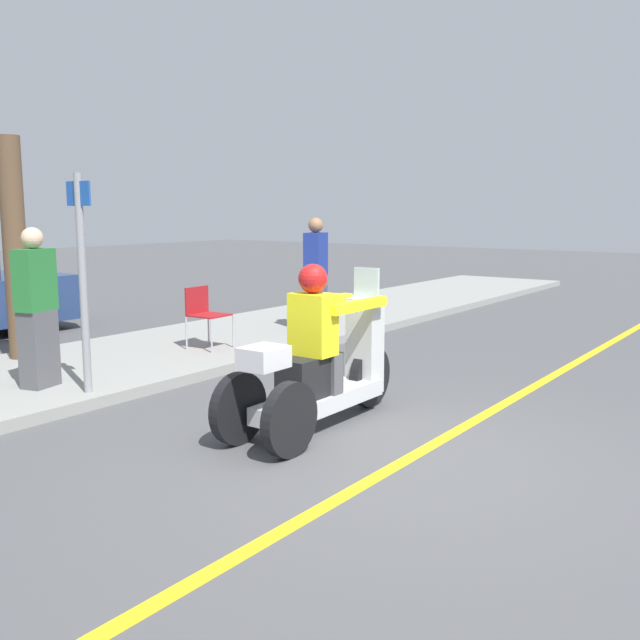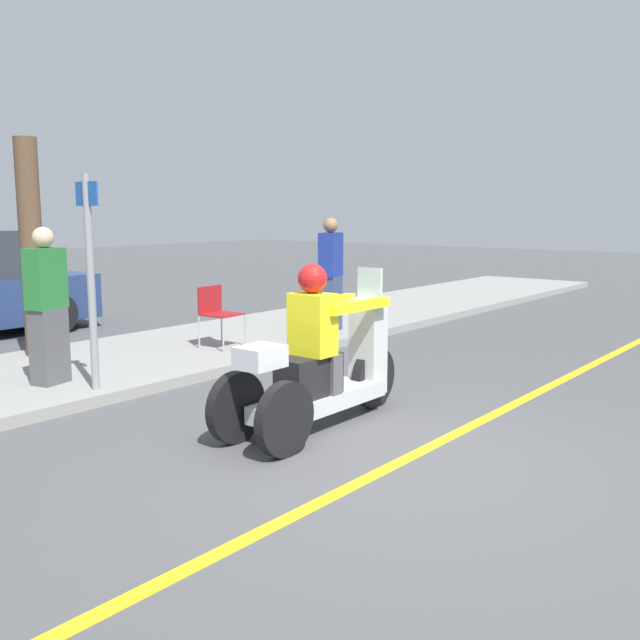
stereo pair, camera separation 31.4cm
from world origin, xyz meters
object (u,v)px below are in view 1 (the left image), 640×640
at_px(spectator_mid_group, 316,277).
at_px(street_sign, 83,275).
at_px(tree_trunk, 15,249).
at_px(folding_chair_curbside, 204,311).
at_px(motorcycle_trike, 320,369).
at_px(spectator_end_of_line, 37,311).

height_order(spectator_mid_group, street_sign, street_sign).
distance_m(tree_trunk, street_sign, 2.22).
height_order(folding_chair_curbside, street_sign, street_sign).
xyz_separation_m(motorcycle_trike, spectator_mid_group, (3.65, 2.73, 0.41)).
bearing_deg(folding_chair_curbside, tree_trunk, 142.64).
height_order(spectator_mid_group, tree_trunk, tree_trunk).
relative_size(spectator_end_of_line, tree_trunk, 0.61).
relative_size(spectator_mid_group, spectator_end_of_line, 1.03).
bearing_deg(spectator_end_of_line, folding_chair_curbside, 3.23).
relative_size(motorcycle_trike, folding_chair_curbside, 2.76).
height_order(motorcycle_trike, spectator_mid_group, spectator_mid_group).
bearing_deg(spectator_mid_group, tree_trunk, 155.01).
distance_m(folding_chair_curbside, tree_trunk, 2.45).
xyz_separation_m(folding_chair_curbside, street_sign, (-2.40, -0.74, 0.69)).
xyz_separation_m(motorcycle_trike, street_sign, (-0.75, 2.38, 0.77)).
height_order(spectator_end_of_line, street_sign, street_sign).
bearing_deg(spectator_mid_group, street_sign, -175.43).
bearing_deg(street_sign, spectator_mid_group, 4.57).
xyz_separation_m(spectator_end_of_line, tree_trunk, (0.72, 1.54, 0.56)).
relative_size(spectator_end_of_line, street_sign, 0.76).
xyz_separation_m(motorcycle_trike, folding_chair_curbside, (1.65, 3.12, 0.08)).
bearing_deg(spectator_mid_group, motorcycle_trike, -143.23).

